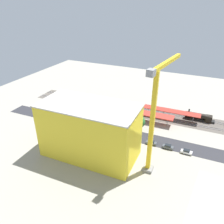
# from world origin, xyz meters

# --- Properties ---
(ground_plane) EXTENTS (200.54, 200.54, 0.00)m
(ground_plane) POSITION_xyz_m (0.00, 0.00, 0.00)
(ground_plane) COLOR #9E998C
(ground_plane) RESTS_ON ground
(rail_bed) EXTENTS (125.62, 17.23, 0.01)m
(rail_bed) POSITION_xyz_m (0.00, -20.42, 0.00)
(rail_bed) COLOR #5B544C
(rail_bed) RESTS_ON ground
(street_asphalt) EXTENTS (125.50, 11.63, 0.01)m
(street_asphalt) POSITION_xyz_m (0.00, 3.94, 0.00)
(street_asphalt) COLOR #2D2D33
(street_asphalt) RESTS_ON ground
(track_rails) EXTENTS (125.31, 10.79, 0.12)m
(track_rails) POSITION_xyz_m (0.00, -20.42, 0.18)
(track_rails) COLOR #9E9EA8
(track_rails) RESTS_ON ground
(platform_canopy_near) EXTENTS (58.11, 6.63, 4.53)m
(platform_canopy_near) POSITION_xyz_m (7.22, -11.31, 4.27)
(platform_canopy_near) COLOR #B73328
(platform_canopy_near) RESTS_ON ground
(platform_canopy_far) EXTENTS (66.18, 6.06, 4.47)m
(platform_canopy_far) POSITION_xyz_m (-0.33, -19.21, 4.27)
(platform_canopy_far) COLOR #A82D23
(platform_canopy_far) RESTS_ON ground
(locomotive) EXTENTS (14.39, 3.16, 5.19)m
(locomotive) POSITION_xyz_m (-32.86, -23.71, 1.83)
(locomotive) COLOR black
(locomotive) RESTS_ON ground
(freight_coach_far) EXTENTS (18.13, 3.44, 6.32)m
(freight_coach_far) POSITION_xyz_m (36.75, -17.12, 3.33)
(freight_coach_far) COLOR black
(freight_coach_far) RESTS_ON ground
(parked_car_0) EXTENTS (4.45, 1.84, 1.76)m
(parked_car_0) POSITION_xyz_m (-30.75, 7.19, 0.78)
(parked_car_0) COLOR black
(parked_car_0) RESTS_ON ground
(parked_car_1) EXTENTS (4.43, 1.79, 1.88)m
(parked_car_1) POSITION_xyz_m (-23.32, 7.02, 0.83)
(parked_car_1) COLOR black
(parked_car_1) RESTS_ON ground
(parked_car_2) EXTENTS (4.43, 1.94, 1.72)m
(parked_car_2) POSITION_xyz_m (-16.26, 6.95, 0.77)
(parked_car_2) COLOR black
(parked_car_2) RESTS_ON ground
(parked_car_3) EXTENTS (4.13, 1.87, 1.75)m
(parked_car_3) POSITION_xyz_m (-8.80, 6.90, 0.77)
(parked_car_3) COLOR black
(parked_car_3) RESTS_ON ground
(construction_building) EXTENTS (36.42, 18.47, 21.23)m
(construction_building) POSITION_xyz_m (4.04, 23.14, 10.61)
(construction_building) COLOR yellow
(construction_building) RESTS_ON ground
(construction_roof_slab) EXTENTS (37.03, 19.08, 0.40)m
(construction_roof_slab) POSITION_xyz_m (4.04, 23.14, 21.43)
(construction_roof_slab) COLOR #B7B2A8
(construction_roof_slab) RESTS_ON construction_building
(tower_crane) EXTENTS (5.07, 25.96, 38.48)m
(tower_crane) POSITION_xyz_m (-19.61, 20.94, 22.59)
(tower_crane) COLOR gray
(tower_crane) RESTS_ON ground
(box_truck_0) EXTENTS (8.70, 2.69, 3.57)m
(box_truck_0) POSITION_xyz_m (-7.12, 7.52, 1.73)
(box_truck_0) COLOR black
(box_truck_0) RESTS_ON ground
(box_truck_1) EXTENTS (9.83, 2.61, 3.38)m
(box_truck_1) POSITION_xyz_m (8.75, 8.94, 1.66)
(box_truck_1) COLOR black
(box_truck_1) RESTS_ON ground
(box_truck_2) EXTENTS (9.46, 3.42, 3.68)m
(box_truck_2) POSITION_xyz_m (3.28, 7.87, 1.78)
(box_truck_2) COLOR black
(box_truck_2) RESTS_ON ground
(street_tree_0) EXTENTS (4.64, 4.64, 7.44)m
(street_tree_0) POSITION_xyz_m (27.74, -1.68, 5.11)
(street_tree_0) COLOR brown
(street_tree_0) RESTS_ON ground
(street_tree_1) EXTENTS (6.12, 6.12, 8.09)m
(street_tree_1) POSITION_xyz_m (-7.71, -0.85, 5.02)
(street_tree_1) COLOR brown
(street_tree_1) RESTS_ON ground
(street_tree_2) EXTENTS (5.88, 5.88, 8.43)m
(street_tree_2) POSITION_xyz_m (27.15, -0.73, 5.48)
(street_tree_2) COLOR brown
(street_tree_2) RESTS_ON ground
(traffic_light) EXTENTS (0.50, 0.36, 6.85)m
(traffic_light) POSITION_xyz_m (-2.30, -0.80, 4.51)
(traffic_light) COLOR #333333
(traffic_light) RESTS_ON ground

